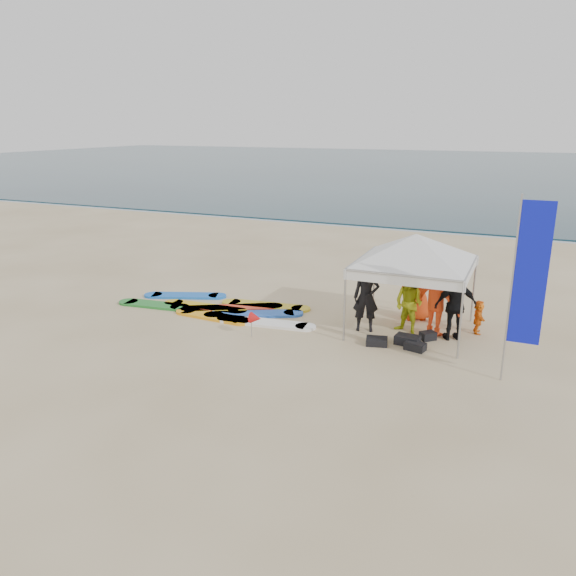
% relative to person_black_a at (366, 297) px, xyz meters
% --- Properties ---
extents(ground, '(120.00, 120.00, 0.00)m').
position_rel_person_black_a_xyz_m(ground, '(-2.52, -3.64, -0.88)').
color(ground, beige).
rests_on(ground, ground).
extents(ocean, '(160.00, 84.00, 0.08)m').
position_rel_person_black_a_xyz_m(ocean, '(-2.52, 56.36, -0.84)').
color(ocean, '#0C2633').
rests_on(ocean, ground).
extents(shoreline_foam, '(160.00, 1.20, 0.01)m').
position_rel_person_black_a_xyz_m(shoreline_foam, '(-2.52, 14.56, -0.88)').
color(shoreline_foam, silver).
rests_on(shoreline_foam, ground).
extents(person_black_a, '(0.73, 0.57, 1.76)m').
position_rel_person_black_a_xyz_m(person_black_a, '(0.00, 0.00, 0.00)').
color(person_black_a, black).
rests_on(person_black_a, ground).
extents(person_yellow, '(0.92, 0.83, 1.55)m').
position_rel_person_black_a_xyz_m(person_yellow, '(1.02, 0.23, -0.11)').
color(person_yellow, '#B6C41B').
rests_on(person_yellow, ground).
extents(person_orange_a, '(1.43, 1.19, 1.93)m').
position_rel_person_black_a_xyz_m(person_orange_a, '(1.68, 0.43, 0.08)').
color(person_orange_a, '#F23E15').
rests_on(person_orange_a, ground).
extents(person_black_b, '(1.10, 0.84, 1.73)m').
position_rel_person_black_a_xyz_m(person_black_b, '(2.13, 0.25, -0.01)').
color(person_black_b, black).
rests_on(person_black_b, ground).
extents(person_orange_b, '(1.11, 0.98, 1.90)m').
position_rel_person_black_a_xyz_m(person_orange_b, '(1.02, 1.34, 0.07)').
color(person_orange_b, red).
rests_on(person_orange_b, ground).
extents(person_seated, '(0.39, 0.82, 0.85)m').
position_rel_person_black_a_xyz_m(person_seated, '(2.63, 0.93, -0.45)').
color(person_seated, orange).
rests_on(person_seated, ground).
extents(canopy_tent, '(3.77, 3.77, 2.84)m').
position_rel_person_black_a_xyz_m(canopy_tent, '(1.06, 0.43, 1.59)').
color(canopy_tent, '#A5A5A8').
rests_on(canopy_tent, ground).
extents(feather_flag, '(0.64, 0.04, 3.79)m').
position_rel_person_black_a_xyz_m(feather_flag, '(3.64, -1.68, 1.36)').
color(feather_flag, '#A5A5A8').
rests_on(feather_flag, ground).
extents(marker_pennant, '(0.28, 0.28, 0.64)m').
position_rel_person_black_a_xyz_m(marker_pennant, '(-2.31, -1.55, -0.38)').
color(marker_pennant, '#A5A5A8').
rests_on(marker_pennant, ground).
extents(gear_pile, '(1.57, 1.26, 0.22)m').
position_rel_person_black_a_xyz_m(gear_pile, '(1.12, -0.58, -0.78)').
color(gear_pile, black).
rests_on(gear_pile, ground).
extents(surfboard_spread, '(5.58, 2.22, 0.07)m').
position_rel_person_black_a_xyz_m(surfboard_spread, '(-4.07, -0.07, -0.84)').
color(surfboard_spread, white).
rests_on(surfboard_spread, ground).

